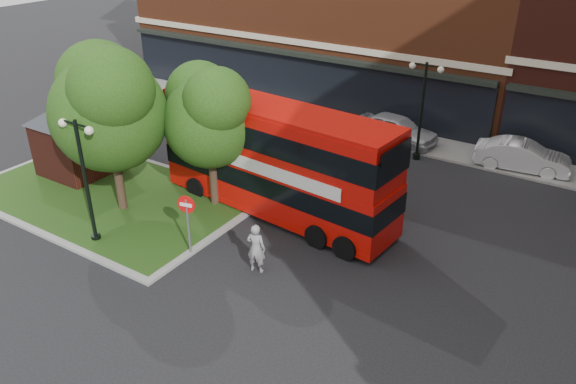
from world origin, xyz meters
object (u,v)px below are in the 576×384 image
Objects in this scene: bus at (276,153)px; car_white at (522,156)px; car_silver at (396,129)px; woman at (256,248)px.

bus is 2.43× the size of car_white.
bus is 10.22m from car_silver.
woman is at bearing -59.72° from bus.
bus is 12.80m from car_white.
bus is at bearing -78.33° from woman.
woman reaches higher than car_silver.
car_silver is 6.61m from car_white.
car_silver reaches higher than car_white.
bus is at bearing 134.94° from car_white.
car_white is at bearing -83.72° from car_silver.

